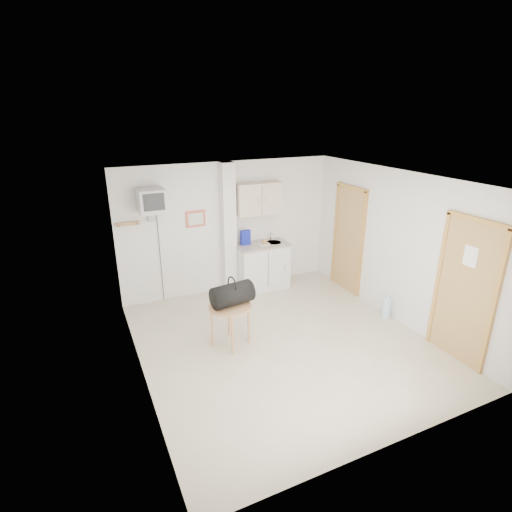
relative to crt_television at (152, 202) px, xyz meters
name	(u,v)px	position (x,y,z in m)	size (l,w,h in m)	color
ground	(283,342)	(1.45, -2.02, -1.94)	(4.50, 4.50, 0.00)	#C1B69A
room_envelope	(297,244)	(1.69, -1.93, -0.40)	(4.24, 4.54, 2.55)	white
kitchenette	(261,249)	(2.02, -0.02, -1.13)	(1.03, 0.58, 2.10)	silver
crt_television	(152,202)	(0.00, 0.00, 0.00)	(0.44, 0.45, 2.15)	slate
round_table	(230,311)	(0.70, -1.72, -1.36)	(0.64, 0.64, 0.65)	#A87447
duffel_bag	(232,294)	(0.74, -1.71, -1.11)	(0.65, 0.42, 0.45)	black
water_bottle	(387,308)	(3.43, -2.08, -1.76)	(0.13, 0.13, 0.40)	#ADDBF2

